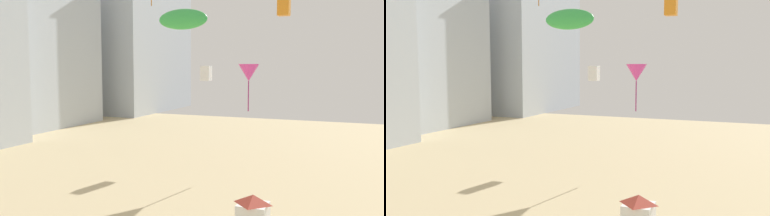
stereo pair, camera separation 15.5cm
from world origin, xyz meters
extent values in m
cube|color=#ADB7C1|center=(-26.63, 42.52, 9.37)|extent=(11.71, 13.96, 18.75)
cube|color=#ADB7C1|center=(-26.63, 63.58, 9.92)|extent=(16.89, 20.47, 19.85)
cube|color=white|center=(8.36, 17.10, 1.70)|extent=(1.10, 1.10, 1.00)
pyramid|color=#D14C3D|center=(8.36, 17.10, 2.38)|extent=(1.10, 1.10, 0.35)
cube|color=white|center=(-0.45, 35.14, 6.75)|extent=(0.79, 0.79, 1.24)
ellipsoid|color=green|center=(3.90, 20.61, 9.62)|extent=(2.51, 0.70, 0.98)
cone|color=#DB3D9E|center=(3.98, 32.34, 6.89)|extent=(1.54, 1.54, 1.26)
cylinder|color=#992A6E|center=(3.98, 32.34, 5.14)|extent=(0.08, 0.08, 2.24)
cube|color=orange|center=(7.75, 25.62, 10.64)|extent=(0.63, 0.63, 1.00)
camera|label=1|loc=(12.31, 1.72, 7.44)|focal=39.88mm
camera|label=2|loc=(12.46, 1.78, 7.44)|focal=39.88mm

